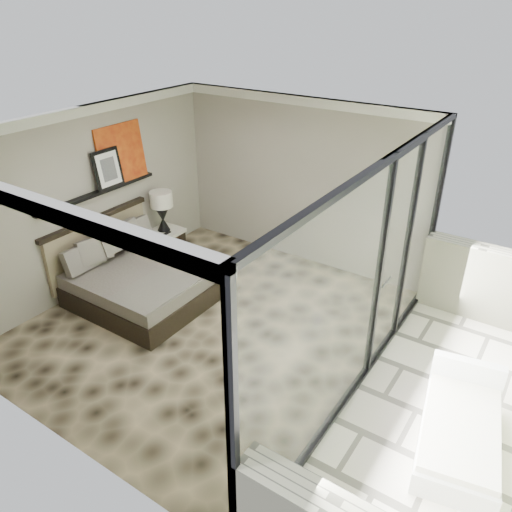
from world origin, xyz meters
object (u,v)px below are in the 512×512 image
Objects in this scene: bed at (141,279)px; lounger at (460,430)px; nightstand at (167,243)px; table_lamp at (162,206)px.

bed is 1.20× the size of lounger.
lounger is at bearing -19.20° from nightstand.
table_lamp is (-0.62, 1.20, 0.65)m from bed.
nightstand is at bearing 34.05° from table_lamp.
bed is 4.82m from lounger.
lounger is (5.44, -1.41, -0.78)m from table_lamp.
nightstand is at bearing 115.90° from bed.
bed reaches higher than nightstand.
bed reaches higher than lounger.
table_lamp is 5.67m from lounger.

